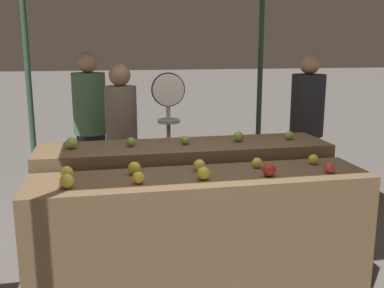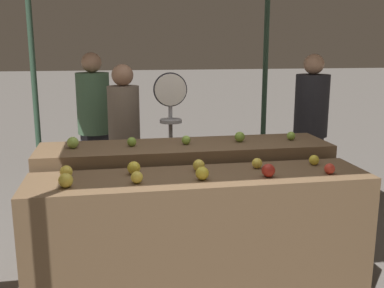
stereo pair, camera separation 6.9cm
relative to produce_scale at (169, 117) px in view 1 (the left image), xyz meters
name	(u,v)px [view 1 (the left image)]	position (x,y,z in m)	size (l,w,h in m)	color
display_counter_front	(202,237)	(0.04, -1.16, -0.65)	(2.29, 0.55, 0.88)	brown
display_counter_back	(185,202)	(0.04, -0.56, -0.61)	(2.29, 0.55, 0.97)	brown
apple_front_0	(67,181)	(-0.81, -1.27, -0.17)	(0.09, 0.09, 0.09)	gold
apple_front_1	(138,178)	(-0.38, -1.26, -0.17)	(0.08, 0.08, 0.08)	yellow
apple_front_2	(203,173)	(0.03, -1.26, -0.17)	(0.09, 0.09, 0.09)	gold
apple_front_3	(269,170)	(0.47, -1.27, -0.17)	(0.09, 0.09, 0.09)	#AD281E
apple_front_4	(330,168)	(0.90, -1.28, -0.18)	(0.07, 0.07, 0.07)	red
apple_front_5	(67,172)	(-0.83, -1.06, -0.17)	(0.08, 0.08, 0.08)	yellow
apple_front_6	(135,168)	(-0.39, -1.05, -0.17)	(0.09, 0.09, 0.09)	gold
apple_front_7	(199,165)	(0.05, -1.05, -0.17)	(0.08, 0.08, 0.08)	yellow
apple_front_8	(257,163)	(0.47, -1.06, -0.18)	(0.07, 0.07, 0.07)	yellow
apple_front_9	(313,159)	(0.90, -1.04, -0.18)	(0.07, 0.07, 0.07)	gold
apple_back_0	(72,143)	(-0.82, -0.55, -0.09)	(0.09, 0.09, 0.09)	#8EB247
apple_back_1	(131,142)	(-0.38, -0.56, -0.09)	(0.07, 0.07, 0.07)	#7AA338
apple_back_2	(186,140)	(0.05, -0.57, -0.09)	(0.07, 0.07, 0.07)	#84AD3D
apple_back_3	(239,137)	(0.49, -0.55, -0.09)	(0.08, 0.08, 0.08)	#7AA338
apple_back_4	(289,135)	(0.92, -0.56, -0.09)	(0.07, 0.07, 0.07)	#84AD3D
produce_scale	(169,117)	(0.00, 0.00, 0.00)	(0.30, 0.20, 1.50)	#99999E
person_vendor_at_scale	(122,133)	(-0.41, 0.32, -0.19)	(0.31, 0.31, 1.56)	#2D2D38
person_customer_left	(307,119)	(1.60, 0.53, -0.15)	(0.48, 0.48, 1.64)	#2D2D38
person_customer_right	(90,117)	(-0.72, 1.07, -0.14)	(0.49, 0.49, 1.66)	#2D2D38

